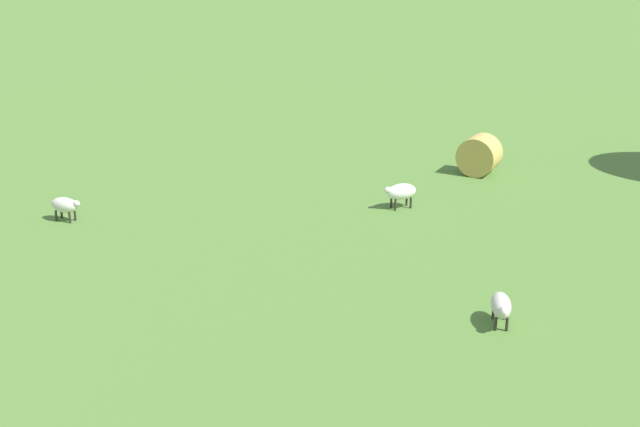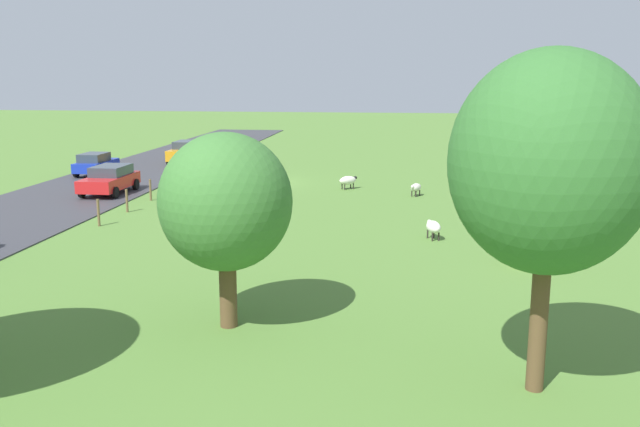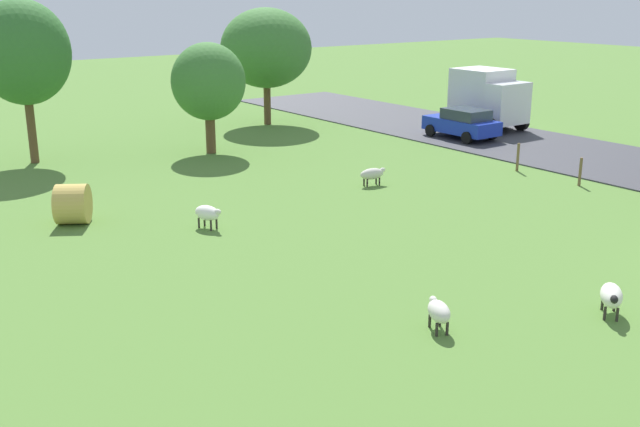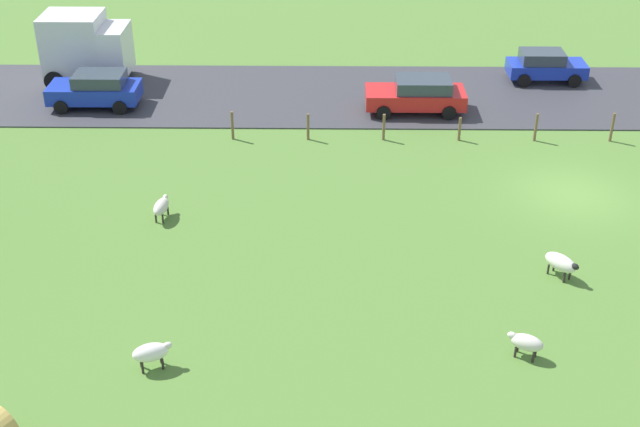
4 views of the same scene
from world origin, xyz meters
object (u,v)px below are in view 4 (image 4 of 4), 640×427
at_px(sheep_4, 151,352).
at_px(truck_0, 85,47).
at_px(car_2, 96,89).
at_px(sheep_1, 526,343).
at_px(car_3, 545,66).
at_px(sheep_0, 161,206).
at_px(car_0, 417,94).
at_px(sheep_2, 561,263).

height_order(sheep_4, truck_0, truck_0).
bearing_deg(car_2, sheep_1, -137.76).
bearing_deg(sheep_1, car_3, -13.48).
xyz_separation_m(sheep_4, car_3, (22.21, -15.50, 0.31)).
xyz_separation_m(sheep_0, sheep_4, (-8.24, -1.18, 0.04)).
height_order(sheep_0, truck_0, truck_0).
bearing_deg(car_3, car_0, 120.86).
distance_m(sheep_4, car_2, 19.56).
distance_m(sheep_1, truck_0, 27.55).
xyz_separation_m(sheep_4, truck_0, (21.84, 7.18, 1.30)).
bearing_deg(car_3, sheep_1, 166.52).
bearing_deg(sheep_0, car_2, 24.97).
relative_size(sheep_4, car_2, 0.28).
xyz_separation_m(sheep_4, car_0, (18.20, -8.80, 0.34)).
height_order(sheep_1, car_3, car_3).
bearing_deg(car_0, sheep_4, 154.19).
xyz_separation_m(sheep_1, car_0, (17.59, 1.52, 0.39)).
relative_size(car_0, car_3, 1.19).
bearing_deg(sheep_1, car_0, 4.95).
bearing_deg(sheep_4, sheep_0, 8.15).
relative_size(truck_0, car_0, 0.89).
xyz_separation_m(sheep_2, car_2, (13.95, 18.24, 0.36)).
distance_m(sheep_2, truck_0, 25.96).
bearing_deg(sheep_1, sheep_4, 93.42).
distance_m(truck_0, car_0, 16.42).
bearing_deg(sheep_0, sheep_1, -123.52).
bearing_deg(car_3, car_2, 99.49).
distance_m(sheep_4, car_0, 20.22).
distance_m(sheep_0, car_2, 11.45).
relative_size(car_0, car_2, 1.09).
xyz_separation_m(sheep_1, truck_0, (21.22, 17.51, 1.35)).
height_order(sheep_2, car_2, car_2).
relative_size(sheep_2, car_3, 0.32).
bearing_deg(sheep_1, car_2, 42.24).
relative_size(sheep_0, car_0, 0.27).
height_order(sheep_0, sheep_1, sheep_1).
xyz_separation_m(sheep_1, car_3, (21.59, -5.18, 0.35)).
height_order(sheep_2, car_0, car_0).
height_order(sheep_1, truck_0, truck_0).
distance_m(sheep_1, car_3, 22.20).
relative_size(sheep_0, sheep_4, 1.05).
height_order(car_2, car_3, car_2).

